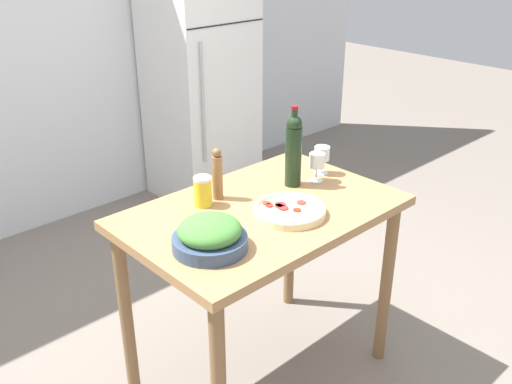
{
  "coord_description": "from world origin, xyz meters",
  "views": [
    {
      "loc": [
        -1.45,
        -1.52,
        1.94
      ],
      "look_at": [
        0.0,
        0.04,
        0.94
      ],
      "focal_mm": 40.0,
      "sensor_mm": 36.0,
      "label": 1
    }
  ],
  "objects_px": {
    "pepper_mill": "(217,175)",
    "salt_canister": "(203,191)",
    "refrigerator": "(200,76)",
    "wine_glass_near": "(317,162)",
    "wine_glass_far": "(322,155)",
    "salad_bowl": "(210,235)",
    "homemade_pizza": "(289,210)",
    "wine_bottle": "(294,149)"
  },
  "relations": [
    {
      "from": "pepper_mill",
      "to": "salt_canister",
      "type": "height_order",
      "value": "pepper_mill"
    },
    {
      "from": "refrigerator",
      "to": "wine_glass_near",
      "type": "relative_size",
      "value": 13.91
    },
    {
      "from": "wine_glass_far",
      "to": "salad_bowl",
      "type": "xyz_separation_m",
      "value": [
        -0.81,
        -0.18,
        -0.04
      ]
    },
    {
      "from": "homemade_pizza",
      "to": "salt_canister",
      "type": "bearing_deg",
      "value": 123.62
    },
    {
      "from": "wine_glass_far",
      "to": "pepper_mill",
      "type": "relative_size",
      "value": 0.59
    },
    {
      "from": "pepper_mill",
      "to": "salad_bowl",
      "type": "height_order",
      "value": "pepper_mill"
    },
    {
      "from": "refrigerator",
      "to": "wine_glass_far",
      "type": "height_order",
      "value": "refrigerator"
    },
    {
      "from": "refrigerator",
      "to": "wine_bottle",
      "type": "distance_m",
      "value": 1.92
    },
    {
      "from": "wine_glass_far",
      "to": "wine_glass_near",
      "type": "bearing_deg",
      "value": -153.01
    },
    {
      "from": "refrigerator",
      "to": "salt_canister",
      "type": "height_order",
      "value": "refrigerator"
    },
    {
      "from": "homemade_pizza",
      "to": "refrigerator",
      "type": "bearing_deg",
      "value": 61.44
    },
    {
      "from": "wine_glass_near",
      "to": "wine_glass_far",
      "type": "xyz_separation_m",
      "value": [
        0.08,
        0.04,
        -0.0
      ]
    },
    {
      "from": "salad_bowl",
      "to": "homemade_pizza",
      "type": "distance_m",
      "value": 0.4
    },
    {
      "from": "wine_bottle",
      "to": "salt_canister",
      "type": "xyz_separation_m",
      "value": [
        -0.42,
        0.11,
        -0.11
      ]
    },
    {
      "from": "refrigerator",
      "to": "salad_bowl",
      "type": "relative_size",
      "value": 6.78
    },
    {
      "from": "wine_glass_near",
      "to": "salt_canister",
      "type": "height_order",
      "value": "wine_glass_near"
    },
    {
      "from": "wine_glass_far",
      "to": "homemade_pizza",
      "type": "xyz_separation_m",
      "value": [
        -0.41,
        -0.19,
        -0.07
      ]
    },
    {
      "from": "wine_glass_far",
      "to": "homemade_pizza",
      "type": "distance_m",
      "value": 0.46
    },
    {
      "from": "wine_glass_far",
      "to": "salt_canister",
      "type": "height_order",
      "value": "wine_glass_far"
    },
    {
      "from": "pepper_mill",
      "to": "wine_bottle",
      "type": "bearing_deg",
      "value": -19.88
    },
    {
      "from": "salad_bowl",
      "to": "salt_canister",
      "type": "bearing_deg",
      "value": 55.67
    },
    {
      "from": "pepper_mill",
      "to": "salad_bowl",
      "type": "relative_size",
      "value": 0.83
    },
    {
      "from": "homemade_pizza",
      "to": "salt_canister",
      "type": "relative_size",
      "value": 2.32
    },
    {
      "from": "refrigerator",
      "to": "salad_bowl",
      "type": "xyz_separation_m",
      "value": [
        -1.45,
        -1.91,
        0.01
      ]
    },
    {
      "from": "wine_glass_near",
      "to": "salad_bowl",
      "type": "xyz_separation_m",
      "value": [
        -0.73,
        -0.14,
        -0.04
      ]
    },
    {
      "from": "wine_glass_near",
      "to": "wine_glass_far",
      "type": "height_order",
      "value": "same"
    },
    {
      "from": "pepper_mill",
      "to": "homemade_pizza",
      "type": "distance_m",
      "value": 0.35
    },
    {
      "from": "homemade_pizza",
      "to": "pepper_mill",
      "type": "bearing_deg",
      "value": 110.14
    },
    {
      "from": "wine_bottle",
      "to": "wine_glass_near",
      "type": "bearing_deg",
      "value": -21.97
    },
    {
      "from": "refrigerator",
      "to": "salad_bowl",
      "type": "distance_m",
      "value": 2.4
    },
    {
      "from": "refrigerator",
      "to": "salt_canister",
      "type": "distance_m",
      "value": 2.04
    },
    {
      "from": "wine_bottle",
      "to": "wine_glass_far",
      "type": "bearing_deg",
      "value": -0.82
    },
    {
      "from": "wine_bottle",
      "to": "salt_canister",
      "type": "bearing_deg",
      "value": 165.18
    },
    {
      "from": "refrigerator",
      "to": "wine_bottle",
      "type": "height_order",
      "value": "refrigerator"
    },
    {
      "from": "homemade_pizza",
      "to": "salt_canister",
      "type": "distance_m",
      "value": 0.37
    },
    {
      "from": "wine_bottle",
      "to": "pepper_mill",
      "type": "xyz_separation_m",
      "value": [
        -0.33,
        0.12,
        -0.06
      ]
    },
    {
      "from": "refrigerator",
      "to": "salt_canister",
      "type": "bearing_deg",
      "value": -127.65
    },
    {
      "from": "wine_bottle",
      "to": "salt_canister",
      "type": "relative_size",
      "value": 2.88
    },
    {
      "from": "pepper_mill",
      "to": "salt_canister",
      "type": "bearing_deg",
      "value": -173.79
    },
    {
      "from": "wine_glass_far",
      "to": "pepper_mill",
      "type": "xyz_separation_m",
      "value": [
        -0.52,
        0.12,
        0.02
      ]
    },
    {
      "from": "refrigerator",
      "to": "wine_glass_near",
      "type": "bearing_deg",
      "value": -112.01
    },
    {
      "from": "homemade_pizza",
      "to": "wine_bottle",
      "type": "bearing_deg",
      "value": 41.13
    }
  ]
}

